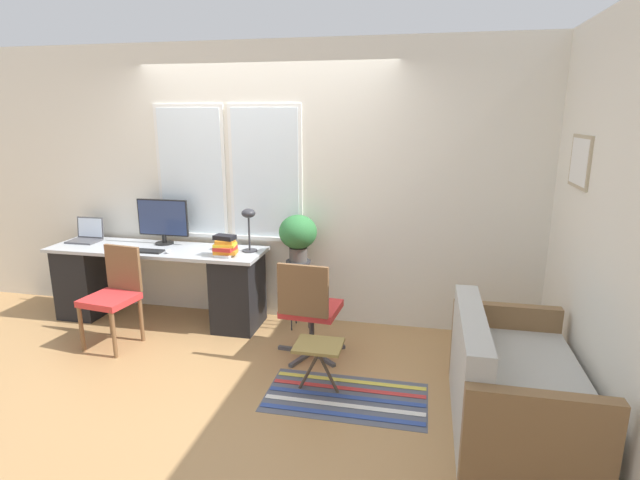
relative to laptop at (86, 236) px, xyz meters
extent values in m
plane|color=tan|center=(1.89, -0.39, -0.81)|extent=(14.00, 14.00, 0.00)
cube|color=white|center=(1.89, 0.27, 0.54)|extent=(9.00, 0.06, 2.70)
cube|color=white|center=(1.11, 0.23, 0.66)|extent=(0.73, 0.02, 1.31)
cube|color=white|center=(1.11, 0.22, 0.66)|extent=(0.66, 0.01, 1.24)
cube|color=white|center=(1.89, 0.23, 0.66)|extent=(0.73, 0.02, 1.31)
cube|color=white|center=(1.89, 0.22, 0.66)|extent=(0.66, 0.01, 1.24)
cube|color=white|center=(1.50, 0.24, 0.02)|extent=(1.56, 0.11, 0.04)
cube|color=white|center=(4.54, -0.39, 0.54)|extent=(0.06, 9.00, 2.70)
cube|color=tan|center=(4.50, -0.43, 0.89)|extent=(0.02, 0.46, 0.38)
cube|color=white|center=(4.50, -0.43, 0.89)|extent=(0.01, 0.41, 0.33)
cube|color=#B2B7BC|center=(0.85, -0.10, -0.07)|extent=(2.15, 0.59, 0.03)
cube|color=black|center=(0.01, -0.10, -0.45)|extent=(0.40, 0.51, 0.72)
cube|color=black|center=(1.69, -0.10, -0.45)|extent=(0.40, 0.51, 0.72)
cube|color=#4C4C51|center=(0.00, -0.04, -0.04)|extent=(0.30, 0.22, 0.02)
cube|color=#4C4C51|center=(0.00, 0.08, 0.07)|extent=(0.30, 0.03, 0.22)
cube|color=silver|center=(0.00, 0.07, 0.08)|extent=(0.27, 0.02, 0.19)
cylinder|color=black|center=(0.85, 0.06, -0.04)|extent=(0.18, 0.18, 0.02)
cylinder|color=black|center=(0.85, 0.06, 0.01)|extent=(0.04, 0.04, 0.08)
cube|color=black|center=(0.85, 0.06, 0.22)|extent=(0.54, 0.02, 0.37)
cube|color=navy|center=(0.85, 0.05, 0.22)|extent=(0.51, 0.01, 0.34)
cube|color=black|center=(0.83, -0.26, -0.04)|extent=(0.33, 0.12, 0.02)
ellipsoid|color=silver|center=(1.06, -0.25, -0.03)|extent=(0.04, 0.07, 0.04)
cylinder|color=#2D2D33|center=(1.79, -0.03, -0.05)|extent=(0.14, 0.14, 0.01)
cylinder|color=#2D2D33|center=(1.79, -0.03, 0.13)|extent=(0.02, 0.02, 0.33)
ellipsoid|color=#2D2D33|center=(1.79, -0.03, 0.32)|extent=(0.13, 0.13, 0.09)
cube|color=white|center=(1.63, -0.24, -0.04)|extent=(0.16, 0.16, 0.02)
cube|color=orange|center=(1.63, -0.23, -0.01)|extent=(0.23, 0.16, 0.04)
cube|color=red|center=(1.63, -0.24, 0.02)|extent=(0.19, 0.17, 0.04)
cube|color=yellow|center=(1.63, -0.23, 0.06)|extent=(0.21, 0.18, 0.03)
cube|color=orange|center=(1.63, -0.22, 0.09)|extent=(0.18, 0.18, 0.04)
cube|color=black|center=(1.63, -0.23, 0.13)|extent=(0.21, 0.14, 0.04)
cylinder|color=brown|center=(0.53, -0.89, -0.59)|extent=(0.04, 0.04, 0.44)
cylinder|color=brown|center=(0.88, -0.94, -0.59)|extent=(0.04, 0.04, 0.44)
cylinder|color=brown|center=(0.58, -0.54, -0.59)|extent=(0.04, 0.04, 0.44)
cylinder|color=brown|center=(0.93, -0.59, -0.59)|extent=(0.04, 0.04, 0.44)
cube|color=red|center=(0.73, -0.74, -0.36)|extent=(0.46, 0.44, 0.06)
cube|color=brown|center=(0.76, -0.54, -0.13)|extent=(0.37, 0.08, 0.41)
cube|color=#47474C|center=(2.36, -0.50, -0.79)|extent=(0.31, 0.06, 0.03)
cube|color=#47474C|center=(2.45, -0.66, -0.79)|extent=(0.15, 0.30, 0.03)
cube|color=#47474C|center=(2.63, -0.62, -0.79)|extent=(0.26, 0.23, 0.03)
cube|color=#47474C|center=(2.64, -0.43, -0.79)|extent=(0.28, 0.19, 0.03)
cube|color=#47474C|center=(2.48, -0.37, -0.79)|extent=(0.11, 0.31, 0.03)
cylinder|color=#333338|center=(2.51, -0.52, -0.60)|extent=(0.04, 0.04, 0.36)
cube|color=red|center=(2.51, -0.52, -0.39)|extent=(0.49, 0.47, 0.06)
cube|color=brown|center=(2.49, -0.75, -0.14)|extent=(0.42, 0.07, 0.43)
cube|color=beige|center=(4.06, -1.29, -0.58)|extent=(0.78, 1.17, 0.45)
cube|color=beige|center=(3.75, -1.29, -0.19)|extent=(0.16, 1.17, 0.33)
cube|color=olive|center=(4.06, -1.92, -0.49)|extent=(0.78, 0.09, 0.63)
cube|color=olive|center=(4.06, -0.65, -0.49)|extent=(0.78, 0.09, 0.63)
cylinder|color=#333338|center=(2.26, 0.00, -0.14)|extent=(0.24, 0.24, 0.02)
cylinder|color=#333338|center=(2.37, 0.00, -0.48)|extent=(0.01, 0.01, 0.66)
cylinder|color=#333338|center=(2.21, 0.09, -0.48)|extent=(0.01, 0.01, 0.66)
cylinder|color=#333338|center=(2.21, -0.09, -0.48)|extent=(0.01, 0.01, 0.66)
cylinder|color=#514C47|center=(2.26, 0.00, -0.06)|extent=(0.17, 0.17, 0.13)
ellipsoid|color=#2D7038|center=(2.26, 0.00, 0.15)|extent=(0.36, 0.36, 0.32)
cube|color=#565B6B|center=(2.91, -1.15, -0.80)|extent=(1.19, 0.63, 0.01)
cube|color=#334C99|center=(2.91, -1.37, -0.80)|extent=(1.16, 0.05, 0.00)
cube|color=white|center=(2.91, -1.26, -0.80)|extent=(1.16, 0.05, 0.00)
cube|color=#334C99|center=(2.91, -1.15, -0.80)|extent=(1.16, 0.05, 0.00)
cube|color=#C63838|center=(2.91, -1.03, -0.80)|extent=(1.16, 0.05, 0.00)
cube|color=#DBCC4C|center=(2.91, -0.92, -0.80)|extent=(1.16, 0.05, 0.00)
cube|color=olive|center=(2.70, -1.09, -0.44)|extent=(0.35, 0.30, 0.02)
cylinder|color=#4C3D2D|center=(2.64, -1.09, -0.63)|extent=(0.19, 0.02, 0.37)
cylinder|color=#4C3D2D|center=(2.76, -1.09, -0.63)|extent=(0.19, 0.02, 0.37)
camera|label=1|loc=(3.41, -4.40, 1.22)|focal=28.00mm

